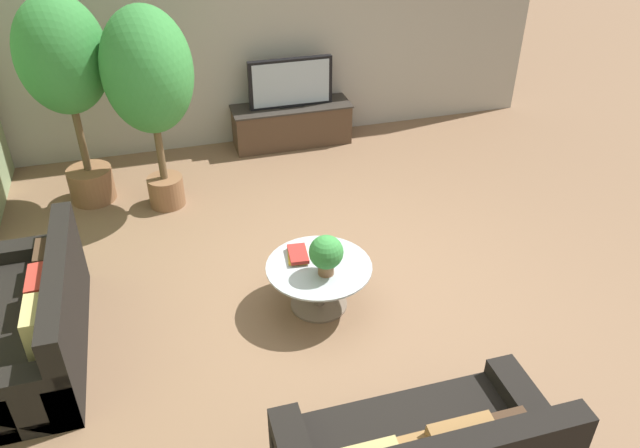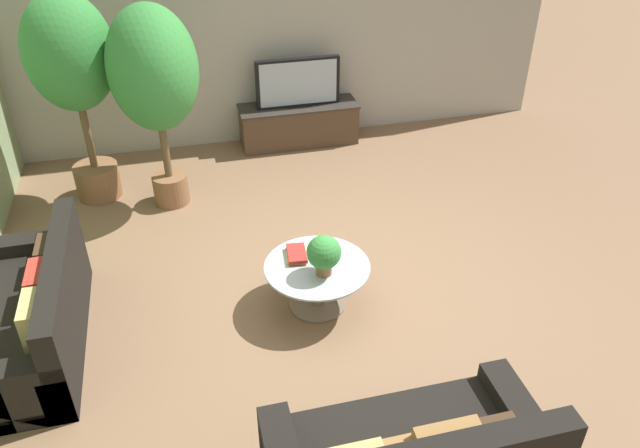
% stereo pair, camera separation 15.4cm
% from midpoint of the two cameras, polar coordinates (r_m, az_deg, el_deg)
% --- Properties ---
extents(ground_plane, '(24.00, 24.00, 0.00)m').
position_cam_midpoint_polar(ground_plane, '(5.91, 0.95, -5.01)').
color(ground_plane, brown).
extents(back_wall_stone, '(7.40, 0.12, 3.00)m').
position_cam_midpoint_polar(back_wall_stone, '(8.10, -5.96, 17.71)').
color(back_wall_stone, '#A39E93').
rests_on(back_wall_stone, ground).
extents(media_console, '(1.54, 0.50, 0.53)m').
position_cam_midpoint_polar(media_console, '(8.27, -3.15, 9.13)').
color(media_console, '#473323').
rests_on(media_console, ground).
extents(television, '(1.07, 0.13, 0.62)m').
position_cam_midpoint_polar(television, '(8.06, -3.27, 12.74)').
color(television, black).
rests_on(television, media_console).
extents(coffee_table, '(0.92, 0.92, 0.43)m').
position_cam_midpoint_polar(coffee_table, '(5.43, -0.91, -4.96)').
color(coffee_table, '#756656').
rests_on(coffee_table, ground).
extents(couch_by_wall, '(0.84, 1.81, 0.84)m').
position_cam_midpoint_polar(couch_by_wall, '(5.53, -25.60, -8.28)').
color(couch_by_wall, black).
rests_on(couch_by_wall, ground).
extents(potted_palm_tall, '(0.91, 0.91, 2.27)m').
position_cam_midpoint_polar(potted_palm_tall, '(6.97, -22.93, 13.03)').
color(potted_palm_tall, brown).
rests_on(potted_palm_tall, ground).
extents(potted_palm_corner, '(0.91, 0.91, 2.19)m').
position_cam_midpoint_polar(potted_palm_corner, '(6.61, -16.08, 12.78)').
color(potted_palm_corner, brown).
rests_on(potted_palm_corner, ground).
extents(potted_plant_tabletop, '(0.29, 0.29, 0.36)m').
position_cam_midpoint_polar(potted_plant_tabletop, '(5.14, -0.29, -2.71)').
color(potted_plant_tabletop, brown).
rests_on(potted_plant_tabletop, coffee_table).
extents(book_stack, '(0.21, 0.30, 0.06)m').
position_cam_midpoint_polar(book_stack, '(5.44, -2.86, -2.81)').
color(book_stack, gold).
rests_on(book_stack, coffee_table).
extents(remote_black, '(0.10, 0.16, 0.02)m').
position_cam_midpoint_polar(remote_black, '(5.55, -0.78, -2.16)').
color(remote_black, black).
rests_on(remote_black, coffee_table).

